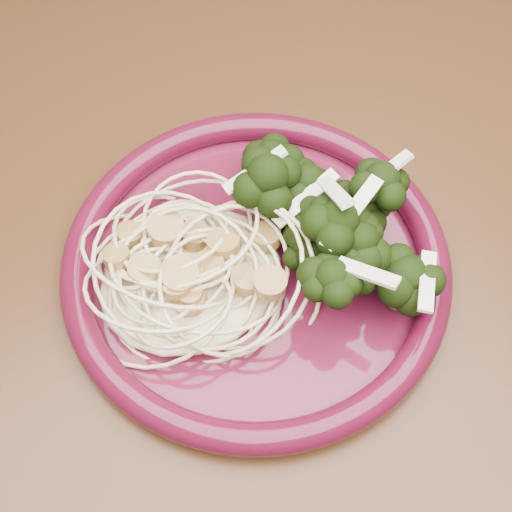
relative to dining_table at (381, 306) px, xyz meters
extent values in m
plane|color=brown|center=(0.00, 0.00, -0.65)|extent=(3.50, 3.50, 0.00)
cube|color=#472814|center=(0.00, 0.00, 0.08)|extent=(1.20, 0.80, 0.04)
cylinder|color=#472814|center=(0.55, 0.35, -0.30)|extent=(0.06, 0.06, 0.71)
cylinder|color=#511025|center=(-0.10, 0.04, 0.10)|extent=(0.32, 0.32, 0.01)
torus|color=#510B22|center=(-0.10, 0.04, 0.11)|extent=(0.33, 0.33, 0.02)
ellipsoid|color=beige|center=(-0.14, 0.05, 0.12)|extent=(0.15, 0.14, 0.03)
ellipsoid|color=black|center=(-0.05, 0.02, 0.13)|extent=(0.13, 0.17, 0.05)
camera|label=1|loc=(-0.23, -0.17, 0.52)|focal=50.00mm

